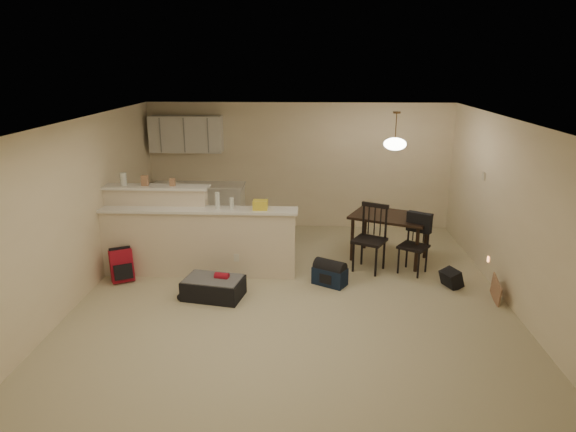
# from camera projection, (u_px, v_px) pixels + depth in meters

# --- Properties ---
(room) EXTENTS (7.00, 7.02, 2.50)m
(room) POSITION_uv_depth(u_px,v_px,m) (293.00, 217.00, 6.88)
(room) COLOR beige
(room) RESTS_ON ground
(breakfast_bar) EXTENTS (3.08, 0.58, 1.39)m
(breakfast_bar) POSITION_uv_depth(u_px,v_px,m) (184.00, 236.00, 8.08)
(breakfast_bar) COLOR beige
(breakfast_bar) RESTS_ON ground
(upper_cabinets) EXTENTS (1.40, 0.34, 0.70)m
(upper_cabinets) POSITION_uv_depth(u_px,v_px,m) (186.00, 134.00, 9.96)
(upper_cabinets) COLOR white
(upper_cabinets) RESTS_ON room
(kitchen_counter) EXTENTS (1.80, 0.60, 0.90)m
(kitchen_counter) POSITION_uv_depth(u_px,v_px,m) (199.00, 208.00, 10.25)
(kitchen_counter) COLOR white
(kitchen_counter) RESTS_ON ground
(thermostat) EXTENTS (0.02, 0.12, 0.12)m
(thermostat) POSITION_uv_depth(u_px,v_px,m) (484.00, 176.00, 8.16)
(thermostat) COLOR beige
(thermostat) RESTS_ON room
(jar) EXTENTS (0.10, 0.10, 0.20)m
(jar) POSITION_uv_depth(u_px,v_px,m) (123.00, 179.00, 8.00)
(jar) COLOR silver
(jar) RESTS_ON breakfast_bar
(cereal_box) EXTENTS (0.10, 0.07, 0.16)m
(cereal_box) POSITION_uv_depth(u_px,v_px,m) (145.00, 181.00, 7.99)
(cereal_box) COLOR #AC7A59
(cereal_box) RESTS_ON breakfast_bar
(small_box) EXTENTS (0.08, 0.06, 0.12)m
(small_box) POSITION_uv_depth(u_px,v_px,m) (172.00, 182.00, 7.98)
(small_box) COLOR #AC7A59
(small_box) RESTS_ON breakfast_bar
(bottle_a) EXTENTS (0.07, 0.07, 0.26)m
(bottle_a) POSITION_uv_depth(u_px,v_px,m) (217.00, 201.00, 7.80)
(bottle_a) COLOR silver
(bottle_a) RESTS_ON breakfast_bar
(bottle_b) EXTENTS (0.06, 0.06, 0.18)m
(bottle_b) POSITION_uv_depth(u_px,v_px,m) (232.00, 203.00, 7.80)
(bottle_b) COLOR silver
(bottle_b) RESTS_ON breakfast_bar
(bag_lump) EXTENTS (0.22, 0.18, 0.14)m
(bag_lump) POSITION_uv_depth(u_px,v_px,m) (260.00, 205.00, 7.79)
(bag_lump) COLOR #AC7A59
(bag_lump) RESTS_ON breakfast_bar
(dining_table) EXTENTS (1.49, 1.28, 0.78)m
(dining_table) POSITION_uv_depth(u_px,v_px,m) (390.00, 221.00, 8.61)
(dining_table) COLOR black
(dining_table) RESTS_ON ground
(pendant_lamp) EXTENTS (0.36, 0.36, 0.62)m
(pendant_lamp) POSITION_uv_depth(u_px,v_px,m) (395.00, 143.00, 8.23)
(pendant_lamp) COLOR brown
(pendant_lamp) RESTS_ON room
(dining_chair_near) EXTENTS (0.63, 0.62, 1.08)m
(dining_chair_near) POSITION_uv_depth(u_px,v_px,m) (369.00, 239.00, 8.18)
(dining_chair_near) COLOR black
(dining_chair_near) RESTS_ON ground
(dining_chair_far) EXTENTS (0.56, 0.56, 0.94)m
(dining_chair_far) POSITION_uv_depth(u_px,v_px,m) (414.00, 245.00, 8.10)
(dining_chair_far) COLOR black
(dining_chair_far) RESTS_ON ground
(suitcase) EXTENTS (0.91, 0.68, 0.28)m
(suitcase) POSITION_uv_depth(u_px,v_px,m) (214.00, 288.00, 7.34)
(suitcase) COLOR black
(suitcase) RESTS_ON ground
(red_backpack) EXTENTS (0.39, 0.34, 0.50)m
(red_backpack) POSITION_uv_depth(u_px,v_px,m) (122.00, 266.00, 7.86)
(red_backpack) COLOR #A31223
(red_backpack) RESTS_ON ground
(navy_duffel) EXTENTS (0.56, 0.48, 0.27)m
(navy_duffel) POSITION_uv_depth(u_px,v_px,m) (330.00, 276.00, 7.76)
(navy_duffel) COLOR #101D34
(navy_duffel) RESTS_ON ground
(black_daypack) EXTENTS (0.30, 0.35, 0.26)m
(black_daypack) POSITION_uv_depth(u_px,v_px,m) (451.00, 279.00, 7.69)
(black_daypack) COLOR black
(black_daypack) RESTS_ON ground
(cardboard_sheet) EXTENTS (0.05, 0.43, 0.33)m
(cardboard_sheet) POSITION_uv_depth(u_px,v_px,m) (496.00, 291.00, 7.20)
(cardboard_sheet) COLOR #AC7A59
(cardboard_sheet) RESTS_ON ground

